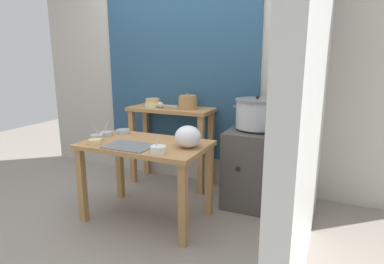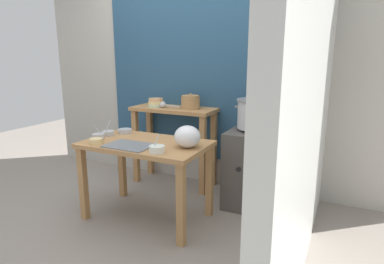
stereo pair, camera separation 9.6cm
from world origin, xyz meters
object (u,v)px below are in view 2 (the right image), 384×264
(prep_bowl_4, at_px, (108,133))
(plastic_bag, at_px, (188,137))
(serving_tray, at_px, (129,145))
(prep_bowl_3, at_px, (96,141))
(prep_bowl_0, at_px, (125,131))
(stove_block, at_px, (260,168))
(wide_pan, at_px, (279,133))
(steamer_pot, at_px, (259,114))
(bowl_stack_enamel, at_px, (156,103))
(back_shelf_table, at_px, (174,127))
(prep_bowl_1, at_px, (99,136))
(ladle, at_px, (164,105))
(clay_pot, at_px, (190,102))
(prep_table, at_px, (146,154))
(prep_bowl_2, at_px, (157,149))

(prep_bowl_4, bearing_deg, plastic_bag, -2.76)
(serving_tray, xyz_separation_m, prep_bowl_3, (-0.31, -0.06, 0.02))
(prep_bowl_0, bearing_deg, plastic_bag, -13.07)
(stove_block, height_order, wide_pan, wide_pan)
(steamer_pot, relative_size, bowl_stack_enamel, 2.59)
(back_shelf_table, height_order, prep_bowl_3, back_shelf_table)
(steamer_pot, distance_m, wide_pan, 0.35)
(bowl_stack_enamel, bearing_deg, wide_pan, -11.77)
(prep_bowl_1, distance_m, prep_bowl_3, 0.17)
(ladle, relative_size, plastic_bag, 1.19)
(wide_pan, xyz_separation_m, prep_bowl_4, (-1.53, -0.45, -0.06))
(serving_tray, distance_m, wide_pan, 1.30)
(stove_block, distance_m, bowl_stack_enamel, 1.37)
(prep_bowl_0, bearing_deg, clay_pot, 57.95)
(back_shelf_table, xyz_separation_m, bowl_stack_enamel, (-0.21, -0.03, 0.27))
(prep_bowl_1, xyz_separation_m, prep_bowl_3, (0.10, -0.14, -0.00))
(prep_bowl_4, bearing_deg, prep_bowl_3, -69.65)
(prep_bowl_1, bearing_deg, bowl_stack_enamel, 85.67)
(steamer_pot, relative_size, prep_bowl_0, 3.59)
(prep_bowl_1, bearing_deg, prep_table, 10.26)
(steamer_pot, xyz_separation_m, prep_bowl_4, (-1.28, -0.67, -0.18))
(stove_block, bearing_deg, prep_bowl_1, -148.91)
(clay_pot, bearing_deg, prep_bowl_3, -110.18)
(wide_pan, relative_size, prep_bowl_1, 1.52)
(ladle, bearing_deg, prep_bowl_2, -62.05)
(serving_tray, bearing_deg, back_shelf_table, 97.38)
(serving_tray, bearing_deg, stove_block, 44.17)
(prep_bowl_1, height_order, prep_bowl_4, prep_bowl_4)
(prep_table, height_order, prep_bowl_3, prep_bowl_3)
(steamer_pot, relative_size, prep_bowl_2, 3.29)
(plastic_bag, distance_m, wide_pan, 0.82)
(clay_pot, distance_m, prep_bowl_3, 1.16)
(serving_tray, bearing_deg, plastic_bag, 21.76)
(prep_table, distance_m, back_shelf_table, 0.86)
(stove_block, xyz_separation_m, plastic_bag, (-0.45, -0.70, 0.43))
(back_shelf_table, relative_size, steamer_pot, 2.01)
(stove_block, bearing_deg, clay_pot, 171.06)
(ladle, xyz_separation_m, serving_tray, (0.22, -0.94, -0.21))
(plastic_bag, bearing_deg, stove_block, 57.40)
(serving_tray, xyz_separation_m, prep_bowl_0, (-0.32, 0.37, 0.02))
(prep_bowl_0, height_order, prep_bowl_2, prep_bowl_2)
(steamer_pot, distance_m, prep_bowl_1, 1.53)
(back_shelf_table, bearing_deg, steamer_pot, -6.29)
(bowl_stack_enamel, relative_size, prep_bowl_0, 1.39)
(prep_bowl_3, bearing_deg, prep_bowl_2, -0.45)
(prep_table, relative_size, prep_bowl_2, 7.60)
(serving_tray, relative_size, prep_bowl_3, 3.44)
(stove_block, distance_m, plastic_bag, 0.93)
(back_shelf_table, distance_m, prep_bowl_4, 0.84)
(serving_tray, bearing_deg, clay_pot, 85.47)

